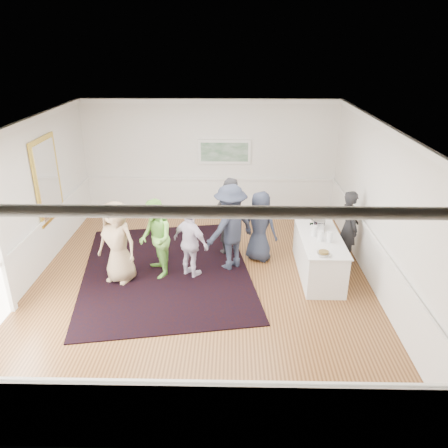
{
  "coord_description": "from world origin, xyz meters",
  "views": [
    {
      "loc": [
        0.63,
        -7.84,
        4.67
      ],
      "look_at": [
        0.47,
        0.2,
        1.23
      ],
      "focal_mm": 35.0,
      "sensor_mm": 36.0,
      "label": 1
    }
  ],
  "objects_px": {
    "bartender": "(349,227)",
    "guest_navy": "(260,226)",
    "guest_dark_a": "(230,227)",
    "ice_bucket": "(319,226)",
    "nut_bowl": "(324,253)",
    "guest_green": "(156,239)",
    "guest_tan": "(117,242)",
    "guest_lilac": "(191,243)",
    "guest_dark_b": "(229,216)",
    "serving_table": "(318,254)"
  },
  "relations": [
    {
      "from": "guest_navy",
      "to": "guest_green",
      "type": "bearing_deg",
      "value": 51.54
    },
    {
      "from": "guest_dark_a",
      "to": "guest_navy",
      "type": "xyz_separation_m",
      "value": [
        0.66,
        0.39,
        -0.14
      ]
    },
    {
      "from": "guest_lilac",
      "to": "guest_navy",
      "type": "distance_m",
      "value": 1.67
    },
    {
      "from": "guest_dark_b",
      "to": "guest_navy",
      "type": "relative_size",
      "value": 1.13
    },
    {
      "from": "guest_green",
      "to": "guest_tan",
      "type": "bearing_deg",
      "value": -94.13
    },
    {
      "from": "ice_bucket",
      "to": "nut_bowl",
      "type": "xyz_separation_m",
      "value": [
        -0.1,
        -1.12,
        -0.08
      ]
    },
    {
      "from": "guest_lilac",
      "to": "guest_dark_a",
      "type": "bearing_deg",
      "value": -117.55
    },
    {
      "from": "bartender",
      "to": "guest_dark_b",
      "type": "relative_size",
      "value": 0.91
    },
    {
      "from": "bartender",
      "to": "ice_bucket",
      "type": "height_order",
      "value": "bartender"
    },
    {
      "from": "bartender",
      "to": "guest_navy",
      "type": "distance_m",
      "value": 1.95
    },
    {
      "from": "guest_green",
      "to": "guest_dark_b",
      "type": "relative_size",
      "value": 0.92
    },
    {
      "from": "guest_navy",
      "to": "nut_bowl",
      "type": "bearing_deg",
      "value": 158.54
    },
    {
      "from": "serving_table",
      "to": "guest_dark_a",
      "type": "height_order",
      "value": "guest_dark_a"
    },
    {
      "from": "guest_dark_a",
      "to": "bartender",
      "type": "bearing_deg",
      "value": 147.36
    },
    {
      "from": "serving_table",
      "to": "guest_navy",
      "type": "relative_size",
      "value": 1.36
    },
    {
      "from": "guest_tan",
      "to": "guest_dark_a",
      "type": "xyz_separation_m",
      "value": [
        2.28,
        0.61,
        0.08
      ]
    },
    {
      "from": "guest_dark_a",
      "to": "nut_bowl",
      "type": "bearing_deg",
      "value": 107.67
    },
    {
      "from": "guest_lilac",
      "to": "nut_bowl",
      "type": "bearing_deg",
      "value": -159.17
    },
    {
      "from": "serving_table",
      "to": "ice_bucket",
      "type": "xyz_separation_m",
      "value": [
        0.0,
        0.23,
        0.56
      ]
    },
    {
      "from": "guest_dark_a",
      "to": "ice_bucket",
      "type": "xyz_separation_m",
      "value": [
        1.87,
        -0.01,
        0.05
      ]
    },
    {
      "from": "guest_navy",
      "to": "ice_bucket",
      "type": "height_order",
      "value": "guest_navy"
    },
    {
      "from": "bartender",
      "to": "guest_navy",
      "type": "height_order",
      "value": "bartender"
    },
    {
      "from": "ice_bucket",
      "to": "nut_bowl",
      "type": "relative_size",
      "value": 0.96
    },
    {
      "from": "guest_lilac",
      "to": "guest_dark_b",
      "type": "xyz_separation_m",
      "value": [
        0.78,
        1.13,
        0.15
      ]
    },
    {
      "from": "guest_lilac",
      "to": "guest_dark_a",
      "type": "height_order",
      "value": "guest_dark_a"
    },
    {
      "from": "guest_dark_b",
      "to": "serving_table",
      "type": "bearing_deg",
      "value": 119.6
    },
    {
      "from": "bartender",
      "to": "nut_bowl",
      "type": "height_order",
      "value": "bartender"
    },
    {
      "from": "bartender",
      "to": "guest_green",
      "type": "bearing_deg",
      "value": 91.52
    },
    {
      "from": "guest_green",
      "to": "guest_lilac",
      "type": "xyz_separation_m",
      "value": [
        0.73,
        -0.02,
        -0.08
      ]
    },
    {
      "from": "serving_table",
      "to": "bartender",
      "type": "xyz_separation_m",
      "value": [
        0.74,
        0.57,
        0.39
      ]
    },
    {
      "from": "guest_navy",
      "to": "ice_bucket",
      "type": "relative_size",
      "value": 6.21
    },
    {
      "from": "serving_table",
      "to": "guest_tan",
      "type": "relative_size",
      "value": 1.26
    },
    {
      "from": "ice_bucket",
      "to": "guest_navy",
      "type": "bearing_deg",
      "value": 161.83
    },
    {
      "from": "serving_table",
      "to": "guest_dark_b",
      "type": "xyz_separation_m",
      "value": [
        -1.9,
        0.96,
        0.47
      ]
    },
    {
      "from": "guest_dark_b",
      "to": "nut_bowl",
      "type": "height_order",
      "value": "guest_dark_b"
    },
    {
      "from": "guest_tan",
      "to": "guest_dark_b",
      "type": "height_order",
      "value": "guest_dark_b"
    },
    {
      "from": "guest_green",
      "to": "guest_navy",
      "type": "bearing_deg",
      "value": 87.81
    },
    {
      "from": "guest_lilac",
      "to": "guest_dark_a",
      "type": "xyz_separation_m",
      "value": [
        0.82,
        0.4,
        0.18
      ]
    },
    {
      "from": "guest_green",
      "to": "nut_bowl",
      "type": "bearing_deg",
      "value": 55.83
    },
    {
      "from": "guest_green",
      "to": "guest_dark_a",
      "type": "distance_m",
      "value": 1.59
    },
    {
      "from": "nut_bowl",
      "to": "guest_green",
      "type": "bearing_deg",
      "value": 167.3
    },
    {
      "from": "guest_tan",
      "to": "ice_bucket",
      "type": "distance_m",
      "value": 4.2
    },
    {
      "from": "guest_lilac",
      "to": "ice_bucket",
      "type": "xyz_separation_m",
      "value": [
        2.69,
        0.39,
        0.24
      ]
    },
    {
      "from": "serving_table",
      "to": "guest_green",
      "type": "relative_size",
      "value": 1.3
    },
    {
      "from": "nut_bowl",
      "to": "guest_tan",
      "type": "bearing_deg",
      "value": 172.72
    },
    {
      "from": "guest_lilac",
      "to": "guest_navy",
      "type": "height_order",
      "value": "guest_navy"
    },
    {
      "from": "guest_lilac",
      "to": "ice_bucket",
      "type": "height_order",
      "value": "guest_lilac"
    },
    {
      "from": "guest_dark_a",
      "to": "guest_dark_b",
      "type": "xyz_separation_m",
      "value": [
        -0.03,
        0.73,
        -0.03
      ]
    },
    {
      "from": "guest_tan",
      "to": "nut_bowl",
      "type": "bearing_deg",
      "value": 13.71
    },
    {
      "from": "guest_lilac",
      "to": "guest_navy",
      "type": "relative_size",
      "value": 0.95
    }
  ]
}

